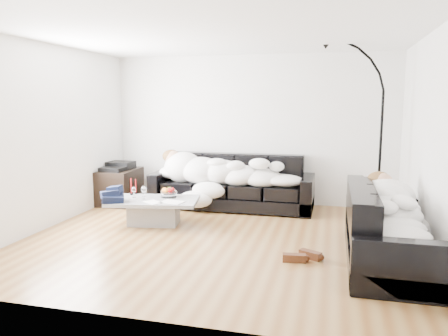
% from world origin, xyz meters
% --- Properties ---
extents(ground, '(5.00, 5.00, 0.00)m').
position_xyz_m(ground, '(0.00, 0.00, 0.00)').
color(ground, brown).
rests_on(ground, ground).
extents(wall_back, '(5.00, 0.02, 2.60)m').
position_xyz_m(wall_back, '(0.00, 2.25, 1.30)').
color(wall_back, silver).
rests_on(wall_back, ground).
extents(wall_left, '(0.02, 4.50, 2.60)m').
position_xyz_m(wall_left, '(-2.50, 0.00, 1.30)').
color(wall_left, silver).
rests_on(wall_left, ground).
extents(wall_right, '(0.02, 4.50, 2.60)m').
position_xyz_m(wall_right, '(2.50, 0.00, 1.30)').
color(wall_right, silver).
rests_on(wall_right, ground).
extents(ceiling, '(5.00, 5.00, 0.00)m').
position_xyz_m(ceiling, '(0.00, 0.00, 2.60)').
color(ceiling, white).
rests_on(ceiling, ground).
extents(sofa_back, '(2.72, 0.94, 0.89)m').
position_xyz_m(sofa_back, '(-0.22, 1.73, 0.44)').
color(sofa_back, black).
rests_on(sofa_back, ground).
extents(sofa_right, '(0.89, 2.08, 0.84)m').
position_xyz_m(sofa_right, '(2.07, -0.36, 0.42)').
color(sofa_right, black).
rests_on(sofa_right, ground).
extents(sleeper_back, '(2.30, 0.80, 0.46)m').
position_xyz_m(sleeper_back, '(-0.22, 1.68, 0.65)').
color(sleeper_back, white).
rests_on(sleeper_back, sofa_back).
extents(sleeper_right, '(0.75, 1.78, 0.44)m').
position_xyz_m(sleeper_right, '(2.07, -0.36, 0.64)').
color(sleeper_right, white).
rests_on(sleeper_right, sofa_right).
extents(teal_cushion, '(0.42, 0.38, 0.20)m').
position_xyz_m(teal_cushion, '(2.01, 0.28, 0.72)').
color(teal_cushion, '#0C4E56').
rests_on(teal_cushion, sofa_right).
extents(coffee_table, '(1.40, 0.96, 0.37)m').
position_xyz_m(coffee_table, '(-1.10, 0.45, 0.19)').
color(coffee_table, '#939699').
rests_on(coffee_table, ground).
extents(fruit_bowl, '(0.26, 0.26, 0.15)m').
position_xyz_m(fruit_bowl, '(-0.94, 0.64, 0.45)').
color(fruit_bowl, white).
rests_on(fruit_bowl, coffee_table).
extents(wine_glass_a, '(0.08, 0.08, 0.16)m').
position_xyz_m(wine_glass_a, '(-1.32, 0.58, 0.45)').
color(wine_glass_a, white).
rests_on(wine_glass_a, coffee_table).
extents(wine_glass_b, '(0.08, 0.08, 0.16)m').
position_xyz_m(wine_glass_b, '(-1.43, 0.48, 0.45)').
color(wine_glass_b, white).
rests_on(wine_glass_b, coffee_table).
extents(wine_glass_c, '(0.09, 0.09, 0.19)m').
position_xyz_m(wine_glass_c, '(-1.24, 0.42, 0.47)').
color(wine_glass_c, white).
rests_on(wine_glass_c, coffee_table).
extents(candle_left, '(0.05, 0.05, 0.25)m').
position_xyz_m(candle_left, '(-1.56, 0.66, 0.50)').
color(candle_left, maroon).
rests_on(candle_left, coffee_table).
extents(candle_right, '(0.04, 0.04, 0.22)m').
position_xyz_m(candle_right, '(-1.52, 0.74, 0.49)').
color(candle_right, maroon).
rests_on(candle_right, coffee_table).
extents(newspaper_a, '(0.35, 0.29, 0.01)m').
position_xyz_m(newspaper_a, '(-0.77, 0.33, 0.38)').
color(newspaper_a, silver).
rests_on(newspaper_a, coffee_table).
extents(newspaper_b, '(0.32, 0.30, 0.01)m').
position_xyz_m(newspaper_b, '(-1.03, 0.25, 0.38)').
color(newspaper_b, silver).
rests_on(newspaper_b, coffee_table).
extents(navy_jacket, '(0.38, 0.34, 0.16)m').
position_xyz_m(navy_jacket, '(-1.63, 0.17, 0.53)').
color(navy_jacket, black).
rests_on(navy_jacket, coffee_table).
extents(shoes, '(0.46, 0.35, 0.10)m').
position_xyz_m(shoes, '(1.12, -0.53, 0.05)').
color(shoes, '#472311').
rests_on(shoes, ground).
extents(av_cabinet, '(0.64, 0.90, 0.60)m').
position_xyz_m(av_cabinet, '(-2.26, 1.58, 0.30)').
color(av_cabinet, black).
rests_on(av_cabinet, ground).
extents(stereo, '(0.46, 0.36, 0.13)m').
position_xyz_m(stereo, '(-2.26, 1.58, 0.67)').
color(stereo, black).
rests_on(stereo, av_cabinet).
extents(floor_lamp, '(0.93, 0.65, 2.39)m').
position_xyz_m(floor_lamp, '(2.09, 1.27, 1.19)').
color(floor_lamp, black).
rests_on(floor_lamp, ground).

